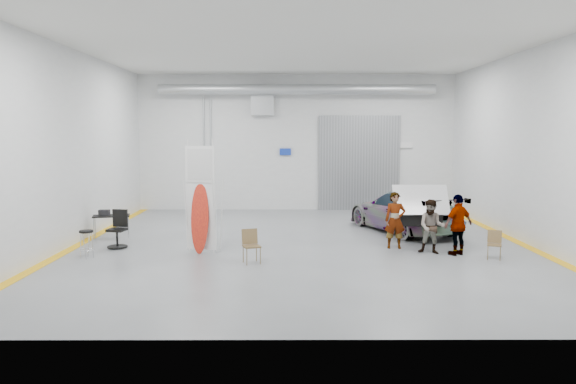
{
  "coord_description": "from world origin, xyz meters",
  "views": [
    {
      "loc": [
        -0.45,
        -17.02,
        3.42
      ],
      "look_at": [
        -0.4,
        1.29,
        1.5
      ],
      "focal_mm": 35.0,
      "sensor_mm": 36.0,
      "label": 1
    }
  ],
  "objects_px": {
    "person_a": "(395,220)",
    "office_chair": "(118,231)",
    "sedan_car": "(404,211)",
    "person_b": "(432,227)",
    "work_table": "(109,215)",
    "folding_chair_near": "(252,253)",
    "folding_chair_far": "(494,250)",
    "person_c": "(458,225)",
    "surfboard_display": "(203,208)",
    "shop_stool": "(87,244)"
  },
  "relations": [
    {
      "from": "sedan_car",
      "to": "work_table",
      "type": "distance_m",
      "value": 9.99
    },
    {
      "from": "sedan_car",
      "to": "person_b",
      "type": "xyz_separation_m",
      "value": [
        0.04,
        -3.65,
        0.05
      ]
    },
    {
      "from": "sedan_car",
      "to": "folding_chair_far",
      "type": "xyz_separation_m",
      "value": [
        1.57,
        -4.37,
        -0.48
      ]
    },
    {
      "from": "folding_chair_far",
      "to": "shop_stool",
      "type": "distance_m",
      "value": 11.15
    },
    {
      "from": "person_a",
      "to": "shop_stool",
      "type": "xyz_separation_m",
      "value": [
        -8.72,
        -1.33,
        -0.46
      ]
    },
    {
      "from": "person_b",
      "to": "folding_chair_near",
      "type": "relative_size",
      "value": 1.74
    },
    {
      "from": "person_a",
      "to": "work_table",
      "type": "distance_m",
      "value": 9.25
    },
    {
      "from": "folding_chair_far",
      "to": "office_chair",
      "type": "xyz_separation_m",
      "value": [
        -10.73,
        1.59,
        0.25
      ]
    },
    {
      "from": "folding_chair_near",
      "to": "folding_chair_far",
      "type": "xyz_separation_m",
      "value": [
        6.58,
        0.47,
        -0.04
      ]
    },
    {
      "from": "sedan_car",
      "to": "person_b",
      "type": "distance_m",
      "value": 3.65
    },
    {
      "from": "person_c",
      "to": "person_b",
      "type": "bearing_deg",
      "value": -45.94
    },
    {
      "from": "person_c",
      "to": "folding_chair_far",
      "type": "relative_size",
      "value": 2.23
    },
    {
      "from": "person_c",
      "to": "surfboard_display",
      "type": "relative_size",
      "value": 0.53
    },
    {
      "from": "work_table",
      "to": "office_chair",
      "type": "distance_m",
      "value": 1.86
    },
    {
      "from": "person_a",
      "to": "office_chair",
      "type": "bearing_deg",
      "value": -176.31
    },
    {
      "from": "sedan_car",
      "to": "shop_stool",
      "type": "relative_size",
      "value": 6.45
    },
    {
      "from": "person_b",
      "to": "person_c",
      "type": "height_order",
      "value": "person_c"
    },
    {
      "from": "shop_stool",
      "to": "person_c",
      "type": "bearing_deg",
      "value": 2.11
    },
    {
      "from": "folding_chair_near",
      "to": "office_chair",
      "type": "height_order",
      "value": "office_chair"
    },
    {
      "from": "work_table",
      "to": "office_chair",
      "type": "xyz_separation_m",
      "value": [
        0.77,
        -1.68,
        -0.24
      ]
    },
    {
      "from": "folding_chair_near",
      "to": "folding_chair_far",
      "type": "height_order",
      "value": "folding_chair_near"
    },
    {
      "from": "person_b",
      "to": "work_table",
      "type": "bearing_deg",
      "value": -174.4
    },
    {
      "from": "shop_stool",
      "to": "folding_chair_near",
      "type": "bearing_deg",
      "value": -7.62
    },
    {
      "from": "person_a",
      "to": "sedan_car",
      "type": "bearing_deg",
      "value": 77.98
    },
    {
      "from": "person_b",
      "to": "shop_stool",
      "type": "height_order",
      "value": "person_b"
    },
    {
      "from": "person_c",
      "to": "folding_chair_far",
      "type": "distance_m",
      "value": 1.17
    },
    {
      "from": "person_b",
      "to": "shop_stool",
      "type": "bearing_deg",
      "value": -156.61
    },
    {
      "from": "person_a",
      "to": "person_b",
      "type": "bearing_deg",
      "value": -35.56
    },
    {
      "from": "person_b",
      "to": "work_table",
      "type": "xyz_separation_m",
      "value": [
        -9.97,
        2.55,
        -0.05
      ]
    },
    {
      "from": "sedan_car",
      "to": "shop_stool",
      "type": "xyz_separation_m",
      "value": [
        -9.58,
        -4.23,
        -0.34
      ]
    },
    {
      "from": "office_chair",
      "to": "work_table",
      "type": "bearing_deg",
      "value": 125.07
    },
    {
      "from": "office_chair",
      "to": "sedan_car",
      "type": "bearing_deg",
      "value": 27.4
    },
    {
      "from": "person_a",
      "to": "shop_stool",
      "type": "height_order",
      "value": "person_a"
    },
    {
      "from": "sedan_car",
      "to": "person_c",
      "type": "distance_m",
      "value": 3.92
    },
    {
      "from": "person_a",
      "to": "folding_chair_near",
      "type": "xyz_separation_m",
      "value": [
        -4.15,
        -1.95,
        -0.57
      ]
    },
    {
      "from": "person_c",
      "to": "surfboard_display",
      "type": "xyz_separation_m",
      "value": [
        -7.2,
        0.25,
        0.45
      ]
    },
    {
      "from": "surfboard_display",
      "to": "person_a",
      "type": "bearing_deg",
      "value": 23.16
    },
    {
      "from": "person_b",
      "to": "folding_chair_far",
      "type": "bearing_deg",
      "value": -5.3
    },
    {
      "from": "surfboard_display",
      "to": "shop_stool",
      "type": "bearing_deg",
      "value": -152.57
    },
    {
      "from": "person_b",
      "to": "surfboard_display",
      "type": "height_order",
      "value": "surfboard_display"
    },
    {
      "from": "person_c",
      "to": "shop_stool",
      "type": "bearing_deg",
      "value": -27.82
    },
    {
      "from": "surfboard_display",
      "to": "folding_chair_far",
      "type": "bearing_deg",
      "value": 10.52
    },
    {
      "from": "person_a",
      "to": "folding_chair_near",
      "type": "distance_m",
      "value": 4.62
    },
    {
      "from": "surfboard_display",
      "to": "sedan_car",
      "type": "bearing_deg",
      "value": 45.06
    },
    {
      "from": "person_b",
      "to": "surfboard_display",
      "type": "bearing_deg",
      "value": -160.5
    },
    {
      "from": "person_b",
      "to": "folding_chair_far",
      "type": "height_order",
      "value": "person_b"
    },
    {
      "from": "folding_chair_far",
      "to": "work_table",
      "type": "relative_size",
      "value": 0.61
    },
    {
      "from": "folding_chair_far",
      "to": "person_a",
      "type": "bearing_deg",
      "value": 169.23
    },
    {
      "from": "folding_chair_near",
      "to": "office_chair",
      "type": "distance_m",
      "value": 4.64
    },
    {
      "from": "office_chair",
      "to": "person_c",
      "type": "bearing_deg",
      "value": 4.36
    }
  ]
}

